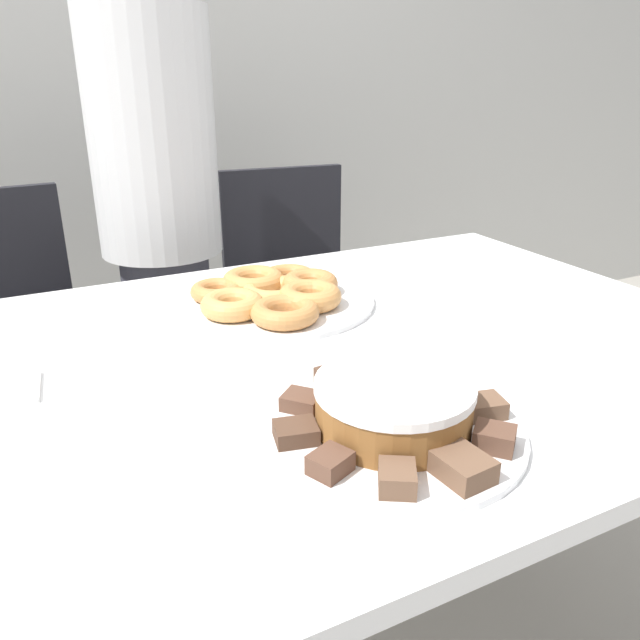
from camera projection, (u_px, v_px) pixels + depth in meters
wall_back at (108, 36)px, 2.15m from camera, size 8.00×0.05×2.60m
table at (312, 397)px, 1.05m from camera, size 1.50×1.00×0.77m
person_standing at (161, 227)px, 1.64m from camera, size 0.31×0.31×1.53m
office_chair_left at (14, 379)px, 1.64m from camera, size 0.47×0.47×0.91m
office_chair_right at (298, 325)px, 1.98m from camera, size 0.48×0.48×0.91m
plate_cake at (392, 430)px, 0.78m from camera, size 0.33×0.33×0.01m
plate_donuts at (274, 301)px, 1.22m from camera, size 0.39×0.39×0.01m
frosted_cake at (394, 404)px, 0.77m from camera, size 0.20×0.20×0.06m
lamington_0 at (390, 375)px, 0.89m from camera, size 0.07×0.07×0.02m
lamington_1 at (338, 379)px, 0.87m from camera, size 0.05×0.06×0.03m
lamington_2 at (302, 401)px, 0.82m from camera, size 0.06×0.06×0.02m
lamington_3 at (296, 432)px, 0.75m from camera, size 0.06×0.05×0.02m
lamington_4 at (330, 463)px, 0.69m from camera, size 0.06×0.05×0.02m
lamington_5 at (397, 478)px, 0.66m from camera, size 0.06×0.06×0.03m
lamington_6 at (463, 467)px, 0.68m from camera, size 0.06×0.06×0.03m
lamington_7 at (494, 438)px, 0.73m from camera, size 0.06×0.06×0.03m
lamington_8 at (483, 407)px, 0.81m from camera, size 0.06×0.05×0.02m
lamington_9 at (443, 383)px, 0.87m from camera, size 0.07×0.06×0.02m
donut_0 at (273, 291)px, 1.21m from camera, size 0.12×0.12×0.03m
donut_1 at (310, 283)px, 1.24m from camera, size 0.11×0.11×0.04m
donut_2 at (289, 277)px, 1.29m from camera, size 0.11×0.11×0.03m
donut_3 at (253, 281)px, 1.26m from camera, size 0.13×0.13×0.04m
donut_4 at (217, 291)px, 1.21m from camera, size 0.10×0.10×0.03m
donut_5 at (232, 305)px, 1.13m from camera, size 0.12×0.12×0.04m
donut_6 at (284, 312)px, 1.10m from camera, size 0.12×0.12×0.03m
donut_7 at (310, 296)px, 1.17m from camera, size 0.12×0.12×0.04m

